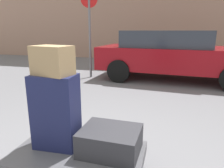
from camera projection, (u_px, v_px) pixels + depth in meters
name	position (u px, v px, depth m)	size (l,w,h in m)	color
luggage_cart	(78.00, 159.00, 1.96)	(1.19, 0.72, 0.34)	#4C4C51
suitcase_navy_front_left	(56.00, 112.00, 1.97)	(0.40, 0.26, 0.70)	#191E47
suitcase_charcoal_center	(110.00, 141.00, 1.92)	(0.53, 0.43, 0.22)	#2D2D33
duffel_bag_tan_topmost_pile	(52.00, 60.00, 1.85)	(0.34, 0.22, 0.26)	#9E7F56
parked_car	(173.00, 54.00, 6.12)	(4.43, 2.20, 1.42)	maroon
bollard_kerb_near	(220.00, 63.00, 7.48)	(0.26, 0.26, 0.58)	#383838
no_parking_sign	(90.00, 25.00, 6.26)	(0.50, 0.09, 2.56)	slate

